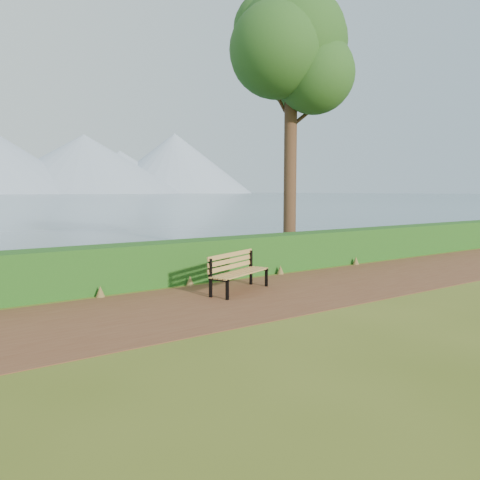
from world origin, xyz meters
TOP-DOWN VIEW (x-y plane):
  - ground at (0.00, 0.00)m, footprint 140.00×140.00m
  - path at (0.00, 0.30)m, footprint 40.00×3.40m
  - hedge at (0.00, 2.60)m, footprint 32.00×0.85m
  - bench at (-0.54, 0.94)m, footprint 1.76×1.12m
  - tree at (4.02, 4.56)m, footprint 4.59×3.76m

SIDE VIEW (x-z plane):
  - ground at x=0.00m, z-range 0.00..0.00m
  - path at x=0.00m, z-range 0.00..0.01m
  - bench at x=-0.54m, z-range 0.07..0.92m
  - hedge at x=0.00m, z-range 0.00..1.00m
  - tree at x=4.02m, z-range 2.20..11.26m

